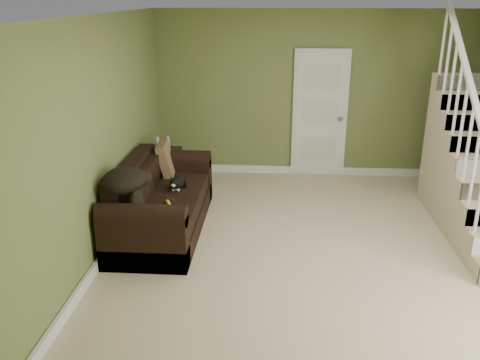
# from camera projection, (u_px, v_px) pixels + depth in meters

# --- Properties ---
(floor) EXTENTS (5.00, 5.50, 0.01)m
(floor) POSITION_uv_depth(u_px,v_px,m) (324.00, 252.00, 5.85)
(floor) COLOR #C7B390
(floor) RESTS_ON ground
(ceiling) EXTENTS (5.00, 5.50, 0.01)m
(ceiling) POSITION_uv_depth(u_px,v_px,m) (340.00, 15.00, 4.96)
(ceiling) COLOR white
(ceiling) RESTS_ON wall_back
(wall_back) EXTENTS (5.00, 0.04, 2.60)m
(wall_back) POSITION_uv_depth(u_px,v_px,m) (314.00, 95.00, 7.98)
(wall_back) COLOR olive
(wall_back) RESTS_ON floor
(wall_front) EXTENTS (5.00, 0.04, 2.60)m
(wall_front) POSITION_uv_depth(u_px,v_px,m) (380.00, 278.00, 2.83)
(wall_front) COLOR olive
(wall_front) RESTS_ON floor
(wall_left) EXTENTS (0.04, 5.50, 2.60)m
(wall_left) POSITION_uv_depth(u_px,v_px,m) (102.00, 139.00, 5.57)
(wall_left) COLOR olive
(wall_left) RESTS_ON floor
(baseboard_back) EXTENTS (5.00, 0.04, 0.12)m
(baseboard_back) POSITION_uv_depth(u_px,v_px,m) (311.00, 170.00, 8.38)
(baseboard_back) COLOR white
(baseboard_back) RESTS_ON floor
(baseboard_left) EXTENTS (0.04, 5.50, 0.12)m
(baseboard_left) POSITION_uv_depth(u_px,v_px,m) (114.00, 240.00, 5.99)
(baseboard_left) COLOR white
(baseboard_left) RESTS_ON floor
(door) EXTENTS (0.86, 0.12, 2.02)m
(door) POSITION_uv_depth(u_px,v_px,m) (320.00, 114.00, 8.03)
(door) COLOR white
(door) RESTS_ON floor
(staircase) EXTENTS (1.00, 2.51, 2.82)m
(staircase) POSITION_uv_depth(u_px,v_px,m) (480.00, 175.00, 6.40)
(staircase) COLOR #C7B390
(staircase) RESTS_ON floor
(sofa) EXTENTS (0.95, 2.20, 0.87)m
(sofa) POSITION_uv_depth(u_px,v_px,m) (159.00, 205.00, 6.30)
(sofa) COLOR black
(sofa) RESTS_ON floor
(side_table) EXTENTS (0.52, 0.52, 0.82)m
(side_table) POSITION_uv_depth(u_px,v_px,m) (165.00, 169.00, 7.70)
(side_table) COLOR black
(side_table) RESTS_ON floor
(cat) EXTENTS (0.21, 0.44, 0.21)m
(cat) POSITION_uv_depth(u_px,v_px,m) (177.00, 183.00, 6.39)
(cat) COLOR black
(cat) RESTS_ON sofa
(banana) EXTENTS (0.11, 0.18, 0.05)m
(banana) POSITION_uv_depth(u_px,v_px,m) (168.00, 203.00, 5.94)
(banana) COLOR yellow
(banana) RESTS_ON sofa
(throw_pillow) EXTENTS (0.28, 0.50, 0.50)m
(throw_pillow) POSITION_uv_depth(u_px,v_px,m) (166.00, 160.00, 6.94)
(throw_pillow) COLOR #4C301E
(throw_pillow) RESTS_ON sofa
(throw_blanket) EXTENTS (0.48, 0.62, 0.25)m
(throw_blanket) POSITION_uv_depth(u_px,v_px,m) (124.00, 180.00, 5.49)
(throw_blanket) COLOR black
(throw_blanket) RESTS_ON sofa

